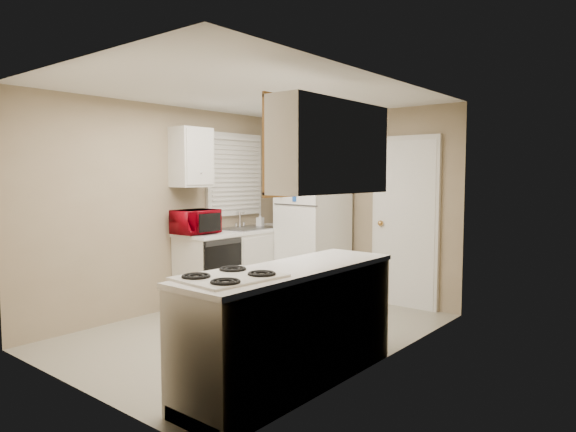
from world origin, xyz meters
The scene contains 19 objects.
floor centered at (0.00, 0.00, 0.00)m, with size 3.80×3.80×0.00m, color #B7B19D.
ceiling centered at (0.00, 0.00, 2.40)m, with size 3.80×3.80×0.00m, color white.
wall_left centered at (-1.40, 0.00, 1.20)m, with size 3.80×3.80×0.00m, color tan.
wall_right centered at (1.40, 0.00, 1.20)m, with size 3.80×3.80×0.00m, color tan.
wall_back centered at (0.00, 1.90, 1.20)m, with size 2.80×2.80×0.00m, color tan.
wall_front centered at (0.00, -1.90, 1.20)m, with size 2.80×2.80×0.00m, color tan.
left_counter centered at (-1.10, 0.90, 0.45)m, with size 0.60×1.80×0.90m, color silver.
dishwasher centered at (-0.81, 0.30, 0.49)m, with size 0.03×0.58×0.72m, color black.
sink centered at (-1.10, 1.05, 0.86)m, with size 0.54×0.74×0.16m, color gray.
microwave centered at (-1.15, 0.19, 1.05)m, with size 0.29×0.51×0.34m, color #8D010D.
soap_bottle centered at (-1.15, 1.31, 1.00)m, with size 0.08×0.08×0.18m, color white.
window_blinds centered at (-1.36, 1.05, 1.60)m, with size 0.10×0.98×1.08m, color silver.
upper_cabinet_left centered at (-1.25, 0.22, 1.80)m, with size 0.30×0.45×0.70m, color silver.
refrigerator centered at (-0.42, 1.52, 0.89)m, with size 0.73×0.71×1.78m, color white.
cabinet_over_fridge centered at (-0.40, 1.75, 2.00)m, with size 0.70×0.30×0.40m, color silver.
interior_door centered at (0.70, 1.86, 1.02)m, with size 0.86×0.06×2.08m, color white.
right_counter centered at (1.10, -0.80, 0.45)m, with size 0.60×2.00×0.90m, color silver.
stove centered at (1.04, -1.39, 0.40)m, with size 0.53×0.65×0.79m, color white.
upper_cabinet_right centered at (1.25, -0.50, 1.80)m, with size 0.30×1.20×0.70m, color silver.
Camera 1 is at (3.50, -3.77, 1.59)m, focal length 32.00 mm.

